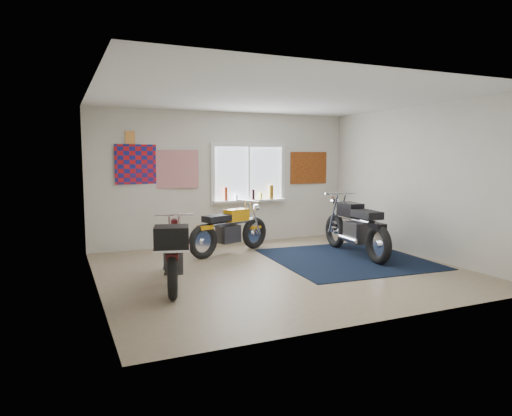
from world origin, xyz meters
name	(u,v)px	position (x,y,z in m)	size (l,w,h in m)	color
ground	(280,270)	(0.00, 0.00, 0.00)	(5.50, 5.50, 0.00)	#9E896B
room_shell	(280,166)	(0.00, 0.00, 1.64)	(5.50, 5.50, 5.50)	white
navy_rug	(346,259)	(1.42, 0.22, 0.01)	(2.50, 2.60, 0.01)	black
window_assembly	(249,177)	(0.50, 2.47, 1.37)	(1.66, 0.17, 1.26)	white
oil_bottles	(254,193)	(0.59, 2.40, 1.03)	(1.11, 0.09, 0.30)	maroon
flag_display	(130,137)	(-1.90, 2.48, 2.15)	(1.60, 0.10, 1.17)	red
triumph_poster	(309,168)	(1.95, 2.48, 1.55)	(0.90, 0.03, 0.70)	#A54C14
yellow_triumph	(230,231)	(-0.29, 1.50, 0.43)	(1.82, 0.88, 0.97)	black
black_chrome_bike	(355,229)	(1.75, 0.43, 0.49)	(0.67, 2.18, 1.12)	black
maroon_tourer	(173,253)	(-1.79, -0.36, 0.50)	(0.84, 1.87, 0.96)	black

